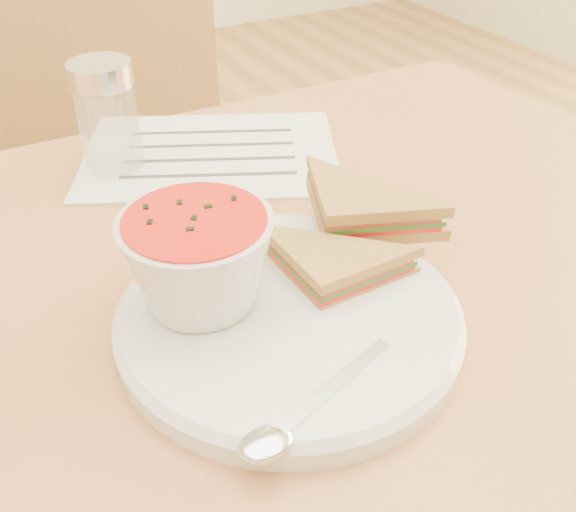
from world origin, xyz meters
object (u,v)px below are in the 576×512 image
plate (289,318)px  condiment_shaker (108,117)px  chair_far (188,253)px  soup_bowl (199,265)px

plate → condiment_shaker: bearing=97.8°
chair_far → soup_bowl: size_ratio=8.29×
soup_bowl → condiment_shaker: 0.28m
soup_bowl → condiment_shaker: (0.01, 0.28, 0.00)m
plate → chair_far: bearing=80.2°
soup_bowl → condiment_shaker: condiment_shaker is taller
plate → soup_bowl: bearing=146.4°
condiment_shaker → soup_bowl: bearing=-92.3°
chair_far → condiment_shaker: (-0.13, -0.20, 0.35)m
chair_far → plate: chair_far is taller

